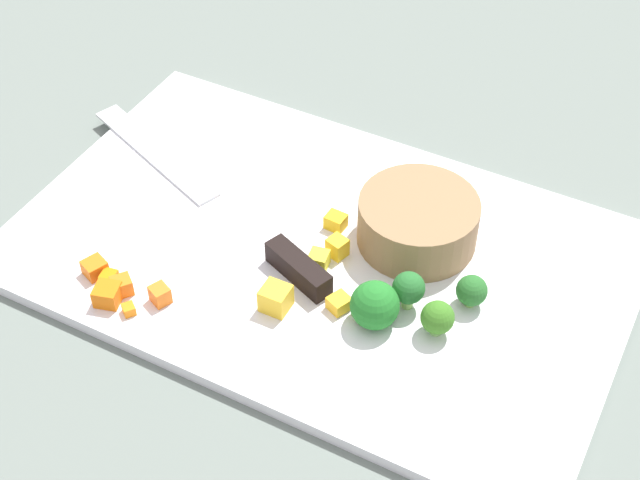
% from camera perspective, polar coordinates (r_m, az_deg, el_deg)
% --- Properties ---
extents(ground_plane, '(4.00, 4.00, 0.00)m').
position_cam_1_polar(ground_plane, '(0.82, 0.00, -1.09)').
color(ground_plane, slate).
extents(cutting_board, '(0.53, 0.33, 0.01)m').
position_cam_1_polar(cutting_board, '(0.82, 0.00, -0.79)').
color(cutting_board, white).
rests_on(cutting_board, ground_plane).
extents(prep_bowl, '(0.11, 0.11, 0.04)m').
position_cam_1_polar(prep_bowl, '(0.81, 6.05, 1.13)').
color(prep_bowl, olive).
rests_on(prep_bowl, cutting_board).
extents(chef_knife, '(0.33, 0.15, 0.02)m').
position_cam_1_polar(chef_knife, '(0.83, -4.66, 0.89)').
color(chef_knife, silver).
rests_on(chef_knife, cutting_board).
extents(carrot_dice_0, '(0.03, 0.02, 0.02)m').
position_cam_1_polar(carrot_dice_0, '(0.79, -12.95, -3.29)').
color(carrot_dice_0, orange).
rests_on(carrot_dice_0, cutting_board).
extents(carrot_dice_1, '(0.01, 0.02, 0.01)m').
position_cam_1_polar(carrot_dice_1, '(0.80, -12.87, -2.29)').
color(carrot_dice_1, orange).
rests_on(carrot_dice_1, cutting_board).
extents(carrot_dice_2, '(0.01, 0.01, 0.01)m').
position_cam_1_polar(carrot_dice_2, '(0.78, -11.70, -4.21)').
color(carrot_dice_2, orange).
rests_on(carrot_dice_2, cutting_board).
extents(carrot_dice_3, '(0.02, 0.02, 0.01)m').
position_cam_1_polar(carrot_dice_3, '(0.81, -13.70, -1.68)').
color(carrot_dice_3, orange).
rests_on(carrot_dice_3, cutting_board).
extents(carrot_dice_4, '(0.02, 0.02, 0.02)m').
position_cam_1_polar(carrot_dice_4, '(0.78, -9.83, -3.34)').
color(carrot_dice_4, orange).
rests_on(carrot_dice_4, cutting_board).
extents(carrot_dice_5, '(0.02, 0.02, 0.02)m').
position_cam_1_polar(carrot_dice_5, '(0.79, -12.11, -2.78)').
color(carrot_dice_5, orange).
rests_on(carrot_dice_5, cutting_board).
extents(pepper_dice_0, '(0.02, 0.02, 0.01)m').
position_cam_1_polar(pepper_dice_0, '(0.76, 1.19, -3.91)').
color(pepper_dice_0, yellow).
rests_on(pepper_dice_0, cutting_board).
extents(pepper_dice_1, '(0.02, 0.02, 0.02)m').
position_cam_1_polar(pepper_dice_1, '(0.81, 1.23, -0.24)').
color(pepper_dice_1, yellow).
rests_on(pepper_dice_1, cutting_board).
extents(pepper_dice_2, '(0.02, 0.02, 0.02)m').
position_cam_1_polar(pepper_dice_2, '(0.80, -0.08, -1.25)').
color(pepper_dice_2, yellow).
rests_on(pepper_dice_2, cutting_board).
extents(pepper_dice_3, '(0.02, 0.02, 0.01)m').
position_cam_1_polar(pepper_dice_3, '(0.83, 1.01, 1.15)').
color(pepper_dice_3, yellow).
rests_on(pepper_dice_3, cutting_board).
extents(pepper_dice_4, '(0.02, 0.02, 0.02)m').
position_cam_1_polar(pepper_dice_4, '(0.76, -2.45, -3.73)').
color(pepper_dice_4, yellow).
rests_on(pepper_dice_4, cutting_board).
extents(broccoli_floret_0, '(0.03, 0.03, 0.04)m').
position_cam_1_polar(broccoli_floret_0, '(0.76, 5.48, -3.00)').
color(broccoli_floret_0, '#8CB65F').
rests_on(broccoli_floret_0, cutting_board).
extents(broccoli_floret_1, '(0.03, 0.03, 0.03)m').
position_cam_1_polar(broccoli_floret_1, '(0.77, 9.44, -2.90)').
color(broccoli_floret_1, '#85B556').
rests_on(broccoli_floret_1, cutting_board).
extents(broccoli_floret_2, '(0.04, 0.04, 0.04)m').
position_cam_1_polar(broccoli_floret_2, '(0.75, 3.39, -4.05)').
color(broccoli_floret_2, '#84BD56').
rests_on(broccoli_floret_2, cutting_board).
extents(broccoli_floret_3, '(0.03, 0.03, 0.03)m').
position_cam_1_polar(broccoli_floret_3, '(0.74, 7.25, -4.79)').
color(broccoli_floret_3, '#85BE64').
rests_on(broccoli_floret_3, cutting_board).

